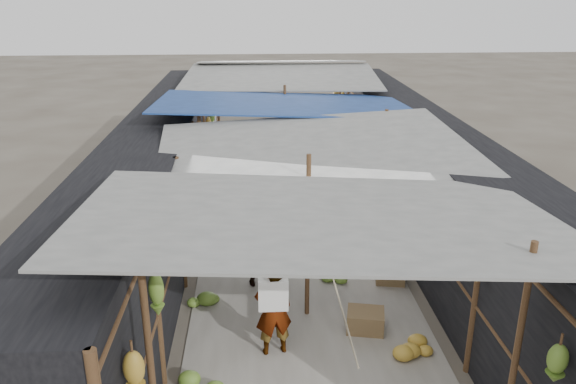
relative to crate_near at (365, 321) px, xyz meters
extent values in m
cube|color=#9E998E|center=(-0.82, 3.99, -0.15)|extent=(3.60, 16.00, 0.02)
cube|color=black|center=(-3.52, 3.99, 0.99)|extent=(1.40, 15.00, 2.30)
cube|color=black|center=(1.88, 3.99, 0.99)|extent=(1.40, 15.00, 2.30)
cube|color=brown|center=(0.00, 0.00, 0.00)|extent=(0.62, 0.53, 0.32)
cube|color=brown|center=(0.71, 1.40, -0.02)|extent=(0.55, 0.47, 0.29)
cube|color=brown|center=(-2.02, 4.32, -0.03)|extent=(0.51, 0.47, 0.27)
cylinder|color=black|center=(0.39, 4.43, -0.08)|extent=(0.57, 0.57, 0.17)
imported|color=silver|center=(-1.38, -0.46, 0.54)|extent=(0.57, 0.44, 1.40)
imported|color=#224AAA|center=(-1.39, 1.55, 0.56)|extent=(0.87, 0.80, 1.45)
imported|color=#4E4844|center=(0.51, 4.73, 0.29)|extent=(0.55, 0.67, 0.91)
cylinder|color=brown|center=(-2.62, -2.51, 1.14)|extent=(0.07, 0.07, 2.60)
cylinder|color=brown|center=(0.98, -2.51, 1.14)|extent=(0.07, 0.07, 2.60)
cylinder|color=brown|center=(-0.82, 0.49, 1.14)|extent=(0.07, 0.07, 2.60)
cylinder|color=brown|center=(-2.62, 3.49, 1.14)|extent=(0.07, 0.07, 2.60)
cylinder|color=brown|center=(0.98, 3.49, 1.14)|extent=(0.07, 0.07, 2.60)
cylinder|color=brown|center=(-0.82, 6.49, 1.14)|extent=(0.07, 0.07, 2.60)
cylinder|color=brown|center=(-2.62, 9.49, 1.14)|extent=(0.07, 0.07, 2.60)
cylinder|color=brown|center=(0.98, 9.49, 1.14)|extent=(0.07, 0.07, 2.60)
cube|color=gray|center=(-0.82, -1.51, 2.34)|extent=(5.21, 3.19, 0.52)
cube|color=gray|center=(-0.62, 1.69, 2.19)|extent=(5.23, 3.73, 0.50)
cube|color=navy|center=(-0.92, 4.99, 2.29)|extent=(5.40, 3.60, 0.41)
cube|color=gray|center=(-0.82, 8.29, 2.39)|extent=(5.37, 3.66, 0.27)
cube|color=gray|center=(-0.72, 10.69, 2.49)|extent=(5.00, 1.99, 0.24)
cylinder|color=brown|center=(-2.82, 3.99, 1.89)|extent=(0.06, 15.00, 0.06)
cylinder|color=brown|center=(1.18, 3.99, 1.89)|extent=(0.06, 15.00, 0.06)
cylinder|color=gray|center=(-0.82, 3.99, 1.89)|extent=(0.02, 15.00, 0.02)
cube|color=#256F39|center=(-1.39, 0.43, 1.54)|extent=(0.60, 0.03, 0.70)
cube|color=maroon|center=(0.09, 2.50, 1.59)|extent=(0.50, 0.03, 0.60)
cube|color=navy|center=(-1.53, 8.64, 1.59)|extent=(0.65, 0.03, 0.60)
cube|color=#1C20B6|center=(-0.32, 1.57, 1.56)|extent=(0.55, 0.03, 0.65)
cube|color=#1C1694|center=(-1.10, 4.37, 1.59)|extent=(0.70, 0.03, 0.60)
cube|color=silver|center=(0.07, 6.27, 1.61)|extent=(0.60, 0.03, 0.55)
ellipsoid|color=#B28A2D|center=(-2.70, -2.82, 1.39)|extent=(0.20, 0.17, 0.47)
ellipsoid|color=olive|center=(-2.70, -1.53, 1.44)|extent=(0.17, 0.15, 0.55)
ellipsoid|color=#B28A2D|center=(-2.70, -0.08, 1.49)|extent=(0.18, 0.16, 0.53)
ellipsoid|color=olive|center=(-2.70, 1.67, 1.55)|extent=(0.14, 0.12, 0.43)
ellipsoid|color=#B28A2D|center=(-2.70, 2.89, 1.32)|extent=(0.16, 0.14, 0.55)
ellipsoid|color=#B28A2D|center=(-2.70, 4.74, 1.45)|extent=(0.17, 0.15, 0.43)
ellipsoid|color=#B28A2D|center=(-2.70, 6.61, 1.38)|extent=(0.15, 0.13, 0.56)
ellipsoid|color=olive|center=(-2.70, 7.77, 1.39)|extent=(0.18, 0.15, 0.59)
ellipsoid|color=olive|center=(-2.70, 9.61, 1.62)|extent=(0.17, 0.14, 0.40)
ellipsoid|color=olive|center=(-2.70, 10.51, 1.57)|extent=(0.16, 0.13, 0.49)
ellipsoid|color=olive|center=(1.06, -3.06, 1.50)|extent=(0.19, 0.16, 0.40)
ellipsoid|color=#B28A2D|center=(1.06, -1.22, 1.50)|extent=(0.17, 0.15, 0.42)
ellipsoid|color=olive|center=(1.06, 0.08, 1.43)|extent=(0.18, 0.15, 0.50)
ellipsoid|color=olive|center=(1.06, 1.44, 1.33)|extent=(0.14, 0.12, 0.60)
ellipsoid|color=#B28A2D|center=(1.06, 3.36, 1.63)|extent=(0.19, 0.16, 0.46)
ellipsoid|color=olive|center=(1.06, 4.95, 1.54)|extent=(0.18, 0.15, 0.58)
ellipsoid|color=olive|center=(1.06, 6.08, 1.56)|extent=(0.18, 0.15, 0.48)
ellipsoid|color=olive|center=(1.06, 7.69, 1.52)|extent=(0.19, 0.16, 0.56)
ellipsoid|color=#B28A2D|center=(1.06, 9.37, 1.51)|extent=(0.16, 0.13, 0.51)
ellipsoid|color=#B28A2D|center=(1.06, 10.71, 1.42)|extent=(0.20, 0.17, 0.54)
ellipsoid|color=olive|center=(-0.14, 1.34, 0.01)|extent=(0.69, 0.59, 0.35)
ellipsoid|color=olive|center=(-2.46, 5.63, -0.01)|extent=(0.61, 0.52, 0.31)
ellipsoid|color=olive|center=(-0.97, 4.35, 0.02)|extent=(0.71, 0.61, 0.36)
ellipsoid|color=olive|center=(-2.31, 1.13, -0.01)|extent=(0.62, 0.52, 0.31)
ellipsoid|color=#B28A2D|center=(0.67, -0.73, -0.01)|extent=(0.62, 0.53, 0.31)
ellipsoid|color=olive|center=(0.43, 8.02, 0.00)|extent=(0.67, 0.57, 0.33)
ellipsoid|color=olive|center=(-2.47, 8.90, 0.01)|extent=(0.70, 0.60, 0.35)
ellipsoid|color=olive|center=(0.88, 3.14, 0.00)|extent=(0.64, 0.54, 0.32)
ellipsoid|color=#B28A2D|center=(0.38, 5.91, -0.04)|extent=(0.47, 0.40, 0.23)
camera|label=1|loc=(-1.59, -7.06, 4.63)|focal=35.00mm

